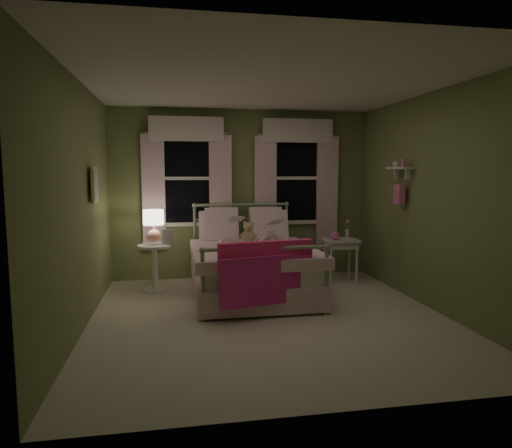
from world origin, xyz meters
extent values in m
plane|color=silver|center=(0.00, 0.00, 0.00)|extent=(4.20, 4.20, 0.00)
plane|color=white|center=(0.00, 0.00, 2.60)|extent=(4.20, 4.20, 0.00)
plane|color=olive|center=(0.00, 2.10, 1.30)|extent=(4.00, 0.00, 4.00)
plane|color=olive|center=(0.00, -2.10, 1.30)|extent=(4.00, 0.00, 4.00)
plane|color=olive|center=(-2.00, 0.00, 1.30)|extent=(0.00, 4.20, 4.20)
plane|color=olive|center=(2.00, 0.00, 1.30)|extent=(0.00, 4.20, 4.20)
cube|color=white|center=(-0.04, 0.97, 0.42)|extent=(1.44, 1.94, 0.26)
cube|color=white|center=(-0.04, 0.97, 0.18)|extent=(1.54, 2.02, 0.30)
cube|color=white|center=(-0.04, 0.82, 0.60)|extent=(1.58, 1.75, 0.14)
cylinder|color=#9EB793|center=(-0.73, 0.97, 0.30)|extent=(0.04, 1.90, 0.04)
cylinder|color=#9EB793|center=(0.65, 0.97, 0.30)|extent=(0.04, 1.90, 0.04)
cylinder|color=#9EB793|center=(-0.75, 1.94, 0.57)|extent=(0.04, 0.04, 1.15)
cylinder|color=#9EB793|center=(0.67, 1.94, 0.57)|extent=(0.04, 0.04, 1.15)
sphere|color=#9EB793|center=(-0.75, 1.94, 1.15)|extent=(0.07, 0.07, 0.07)
sphere|color=#9EB793|center=(0.67, 1.94, 1.15)|extent=(0.07, 0.07, 0.07)
cylinder|color=#9EB793|center=(-0.04, 1.94, 1.15)|extent=(1.42, 0.04, 0.04)
cylinder|color=#9EB793|center=(-0.04, 1.94, 0.93)|extent=(1.38, 0.03, 0.03)
cylinder|color=#9EB793|center=(-0.75, 0.00, 0.40)|extent=(0.04, 0.04, 0.80)
cylinder|color=#9EB793|center=(0.67, 0.00, 0.40)|extent=(0.04, 0.04, 0.80)
sphere|color=#9EB793|center=(-0.75, 0.00, 0.80)|extent=(0.07, 0.07, 0.07)
sphere|color=#9EB793|center=(0.67, 0.00, 0.80)|extent=(0.07, 0.07, 0.07)
cylinder|color=#9EB793|center=(-0.04, 0.00, 0.80)|extent=(1.42, 0.04, 0.04)
cube|color=white|center=(-0.42, 1.67, 0.80)|extent=(0.55, 0.32, 0.57)
cube|color=white|center=(0.34, 1.67, 0.80)|extent=(0.55, 0.32, 0.57)
cube|color=white|center=(-0.37, 1.67, 0.88)|extent=(0.48, 0.30, 0.51)
cube|color=white|center=(0.29, 1.67, 0.88)|extent=(0.48, 0.30, 0.51)
cube|color=#FE317F|center=(-0.04, 0.00, 0.72)|extent=(1.10, 0.28, 0.32)
cube|color=#E82D90|center=(-0.04, -0.07, 0.45)|extent=(1.08, 0.28, 0.55)
imported|color=#F7D1DD|center=(-0.32, 1.42, 0.92)|extent=(0.27, 0.20, 0.69)
imported|color=#F7D1DD|center=(0.24, 1.42, 0.93)|extent=(0.37, 0.30, 0.71)
imported|color=beige|center=(-0.32, 1.17, 0.96)|extent=(0.21, 0.13, 0.26)
imported|color=beige|center=(0.24, 1.17, 0.92)|extent=(0.21, 0.15, 0.26)
sphere|color=tan|center=(-0.04, 1.27, 0.75)|extent=(0.19, 0.19, 0.19)
sphere|color=tan|center=(-0.04, 1.25, 0.89)|extent=(0.14, 0.14, 0.14)
sphere|color=tan|center=(-0.09, 1.25, 0.95)|extent=(0.05, 0.05, 0.05)
sphere|color=tan|center=(0.00, 1.25, 0.95)|extent=(0.05, 0.05, 0.05)
sphere|color=tan|center=(-0.12, 1.24, 0.77)|extent=(0.08, 0.08, 0.08)
sphere|color=tan|center=(0.04, 1.24, 0.77)|extent=(0.08, 0.08, 0.08)
sphere|color=#8C6B51|center=(-0.04, 1.19, 0.89)|extent=(0.05, 0.05, 0.05)
cylinder|color=white|center=(-1.33, 1.43, 0.63)|extent=(0.46, 0.46, 0.04)
cylinder|color=white|center=(-1.33, 1.43, 0.32)|extent=(0.08, 0.08, 0.60)
cylinder|color=white|center=(-1.33, 1.43, 0.01)|extent=(0.34, 0.34, 0.03)
sphere|color=#FFAA96|center=(-1.33, 1.43, 0.77)|extent=(0.19, 0.19, 0.19)
cylinder|color=pink|center=(-1.33, 1.43, 0.89)|extent=(0.03, 0.03, 0.11)
cylinder|color=#FFEAC6|center=(-1.33, 1.43, 1.03)|extent=(0.28, 0.28, 0.20)
imported|color=beige|center=(-1.23, 1.35, 0.66)|extent=(0.18, 0.24, 0.02)
cube|color=white|center=(1.39, 1.47, 0.63)|extent=(0.50, 0.40, 0.04)
cube|color=white|center=(1.39, 1.47, 0.56)|extent=(0.44, 0.34, 0.08)
cylinder|color=white|center=(1.19, 1.32, 0.31)|extent=(0.04, 0.04, 0.60)
cylinder|color=white|center=(1.59, 1.32, 0.31)|extent=(0.04, 0.04, 0.60)
cylinder|color=white|center=(1.19, 1.62, 0.31)|extent=(0.04, 0.04, 0.60)
cylinder|color=white|center=(1.59, 1.62, 0.31)|extent=(0.04, 0.04, 0.60)
sphere|color=pink|center=(1.29, 1.47, 0.71)|extent=(0.14, 0.14, 0.14)
cube|color=pink|center=(1.29, 1.38, 0.69)|extent=(0.11, 0.06, 0.04)
cylinder|color=white|center=(1.51, 1.52, 0.72)|extent=(0.05, 0.05, 0.14)
cylinder|color=#4C7F3F|center=(1.51, 1.52, 0.83)|extent=(0.01, 0.01, 0.12)
sphere|color=pink|center=(1.51, 1.52, 0.90)|extent=(0.06, 0.06, 0.06)
cube|color=black|center=(-0.85, 2.08, 1.55)|extent=(0.76, 0.02, 1.35)
cube|color=white|center=(-0.85, 2.06, 2.25)|extent=(0.84, 0.05, 0.06)
cube|color=white|center=(-0.85, 2.06, 0.85)|extent=(0.84, 0.05, 0.06)
cube|color=white|center=(-1.25, 2.06, 1.55)|extent=(0.06, 0.05, 1.40)
cube|color=white|center=(-0.45, 2.06, 1.55)|extent=(0.06, 0.05, 1.40)
cube|color=white|center=(-0.85, 2.06, 1.55)|extent=(0.76, 0.04, 0.05)
cube|color=silver|center=(-1.35, 2.02, 1.35)|extent=(0.34, 0.06, 1.70)
cube|color=white|center=(-0.35, 2.02, 1.35)|extent=(0.34, 0.06, 1.70)
cube|color=white|center=(-0.85, 2.00, 2.28)|extent=(1.10, 0.08, 0.36)
cylinder|color=white|center=(-0.85, 2.04, 2.22)|extent=(1.20, 0.03, 0.03)
cube|color=black|center=(0.85, 2.08, 1.55)|extent=(0.76, 0.02, 1.35)
cube|color=white|center=(0.85, 2.06, 2.25)|extent=(0.84, 0.05, 0.06)
cube|color=white|center=(0.85, 2.06, 0.85)|extent=(0.84, 0.05, 0.06)
cube|color=white|center=(0.45, 2.06, 1.55)|extent=(0.06, 0.05, 1.40)
cube|color=white|center=(1.25, 2.06, 1.55)|extent=(0.06, 0.05, 1.40)
cube|color=white|center=(0.85, 2.06, 1.55)|extent=(0.76, 0.04, 0.05)
cube|color=white|center=(0.35, 2.02, 1.35)|extent=(0.34, 0.06, 1.70)
cube|color=white|center=(1.35, 2.02, 1.35)|extent=(0.34, 0.06, 1.70)
cube|color=white|center=(0.85, 2.00, 2.28)|extent=(1.10, 0.08, 0.36)
cylinder|color=white|center=(0.85, 2.04, 2.22)|extent=(1.20, 0.03, 0.03)
cube|color=white|center=(1.89, 0.70, 1.70)|extent=(0.15, 0.50, 0.03)
cube|color=white|center=(1.93, 0.55, 1.62)|extent=(0.06, 0.03, 0.14)
cube|color=white|center=(1.93, 0.85, 1.62)|extent=(0.06, 0.03, 0.14)
cylinder|color=pink|center=(1.89, 0.60, 1.77)|extent=(0.06, 0.06, 0.10)
sphere|color=white|center=(1.89, 0.80, 1.75)|extent=(0.08, 0.08, 0.08)
cube|color=pink|center=(1.90, 0.70, 1.35)|extent=(0.08, 0.18, 0.26)
cube|color=beige|center=(-1.95, 0.60, 1.50)|extent=(0.03, 0.32, 0.42)
cube|color=silver|center=(-1.94, 0.60, 1.50)|extent=(0.01, 0.25, 0.34)
camera|label=1|loc=(-1.03, -4.93, 1.65)|focal=32.00mm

